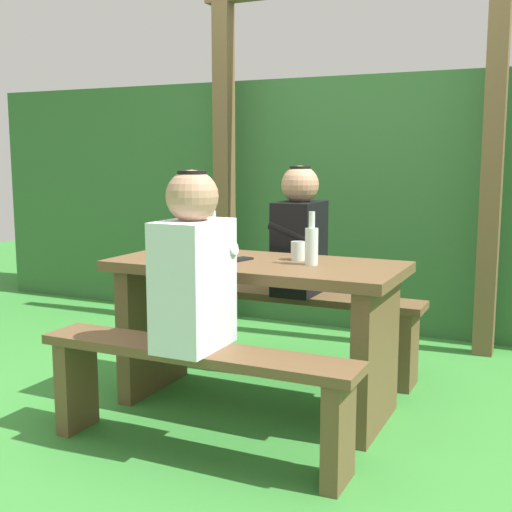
{
  "coord_description": "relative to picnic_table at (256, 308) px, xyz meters",
  "views": [
    {
      "loc": [
        1.35,
        -2.86,
        1.24
      ],
      "look_at": [
        0.0,
        0.0,
        0.76
      ],
      "focal_mm": 46.72,
      "sensor_mm": 36.0,
      "label": 1
    }
  ],
  "objects": [
    {
      "name": "bottle_center",
      "position": [
        -0.29,
        0.01,
        0.32
      ],
      "size": [
        0.06,
        0.06,
        0.23
      ],
      "color": "silver",
      "rests_on": "picnic_table"
    },
    {
      "name": "bottle_left",
      "position": [
        -0.21,
        -0.04,
        0.33
      ],
      "size": [
        0.06,
        0.06,
        0.24
      ],
      "color": "silver",
      "rests_on": "picnic_table"
    },
    {
      "name": "bench_near",
      "position": [
        0.0,
        -0.59,
        -0.17
      ],
      "size": [
        1.4,
        0.24,
        0.46
      ],
      "color": "brown",
      "rests_on": "ground_plane"
    },
    {
      "name": "ground_plane",
      "position": [
        0.0,
        0.0,
        -0.5
      ],
      "size": [
        12.0,
        12.0,
        0.0
      ],
      "primitive_type": "plane",
      "color": "#388735"
    },
    {
      "name": "person_white_shirt",
      "position": [
        0.0,
        -0.59,
        0.29
      ],
      "size": [
        0.25,
        0.35,
        0.72
      ],
      "color": "silver",
      "rests_on": "bench_near"
    },
    {
      "name": "pergola_post_right",
      "position": [
        0.92,
        1.41,
        0.64
      ],
      "size": [
        0.12,
        0.12,
        2.28
      ],
      "primitive_type": "cube",
      "color": "brown",
      "rests_on": "ground_plane"
    },
    {
      "name": "pergola_post_left",
      "position": [
        -0.92,
        1.41,
        0.64
      ],
      "size": [
        0.12,
        0.12,
        2.28
      ],
      "primitive_type": "cube",
      "color": "brown",
      "rests_on": "ground_plane"
    },
    {
      "name": "person_black_coat",
      "position": [
        -0.01,
        0.59,
        0.29
      ],
      "size": [
        0.25,
        0.35,
        0.72
      ],
      "color": "black",
      "rests_on": "bench_far"
    },
    {
      "name": "hedge_backdrop",
      "position": [
        0.0,
        2.01,
        0.39
      ],
      "size": [
        6.4,
        0.73,
        1.78
      ],
      "primitive_type": "cube",
      "color": "#356534",
      "rests_on": "ground_plane"
    },
    {
      "name": "drinking_glass",
      "position": [
        0.17,
        0.12,
        0.28
      ],
      "size": [
        0.07,
        0.07,
        0.09
      ],
      "primitive_type": "cylinder",
      "color": "silver",
      "rests_on": "picnic_table"
    },
    {
      "name": "bottle_right",
      "position": [
        0.28,
        0.01,
        0.33
      ],
      "size": [
        0.06,
        0.06,
        0.25
      ],
      "color": "silver",
      "rests_on": "picnic_table"
    },
    {
      "name": "picnic_table",
      "position": [
        0.0,
        0.0,
        0.0
      ],
      "size": [
        1.4,
        0.64,
        0.73
      ],
      "color": "brown",
      "rests_on": "ground_plane"
    },
    {
      "name": "cell_phone",
      "position": [
        -0.09,
        -0.01,
        0.24
      ],
      "size": [
        0.11,
        0.15,
        0.01
      ],
      "primitive_type": "cube",
      "rotation": [
        0.0,
        0.0,
        -0.28
      ],
      "color": "black",
      "rests_on": "picnic_table"
    },
    {
      "name": "bench_far",
      "position": [
        0.0,
        0.59,
        -0.17
      ],
      "size": [
        1.4,
        0.24,
        0.46
      ],
      "color": "brown",
      "rests_on": "ground_plane"
    }
  ]
}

